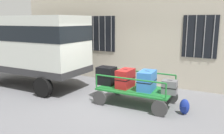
% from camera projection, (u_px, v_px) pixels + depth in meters
% --- Properties ---
extents(ground_plane, '(40.00, 40.00, 0.00)m').
position_uv_depth(ground_plane, '(111.00, 102.00, 7.55)').
color(ground_plane, slate).
extents(building_wall, '(12.00, 0.38, 5.00)m').
position_uv_depth(building_wall, '(143.00, 22.00, 9.40)').
color(building_wall, '#BCB29E').
rests_on(building_wall, ground).
extents(van, '(4.56, 1.97, 2.73)m').
position_uv_depth(van, '(30.00, 43.00, 9.18)').
color(van, silver).
rests_on(van, ground).
extents(luggage_cart, '(2.34, 1.25, 0.50)m').
position_uv_depth(luggage_cart, '(136.00, 91.00, 7.28)').
color(luggage_cart, '#1E722D').
rests_on(luggage_cart, ground).
extents(cart_railing, '(2.22, 1.11, 0.45)m').
position_uv_depth(cart_railing, '(136.00, 77.00, 7.19)').
color(cart_railing, '#1E722D').
rests_on(cart_railing, luggage_cart).
extents(suitcase_left_bottom, '(0.58, 0.47, 0.58)m').
position_uv_depth(suitcase_left_bottom, '(106.00, 76.00, 7.71)').
color(suitcase_left_bottom, black).
rests_on(suitcase_left_bottom, luggage_cart).
extents(suitcase_midleft_bottom, '(0.42, 0.70, 0.58)m').
position_uv_depth(suitcase_midleft_bottom, '(125.00, 78.00, 7.36)').
color(suitcase_midleft_bottom, '#B21E1E').
rests_on(suitcase_midleft_bottom, luggage_cart).
extents(suitcase_center_bottom, '(0.48, 0.73, 0.59)m').
position_uv_depth(suitcase_center_bottom, '(147.00, 81.00, 7.06)').
color(suitcase_center_bottom, '#3372C6').
rests_on(suitcase_center_bottom, luggage_cart).
extents(suitcase_midright_bottom, '(0.45, 0.38, 0.40)m').
position_uv_depth(suitcase_midright_bottom, '(170.00, 87.00, 6.72)').
color(suitcase_midright_bottom, slate).
rests_on(suitcase_midright_bottom, luggage_cart).
extents(backpack, '(0.27, 0.22, 0.44)m').
position_uv_depth(backpack, '(184.00, 107.00, 6.53)').
color(backpack, navy).
rests_on(backpack, ground).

